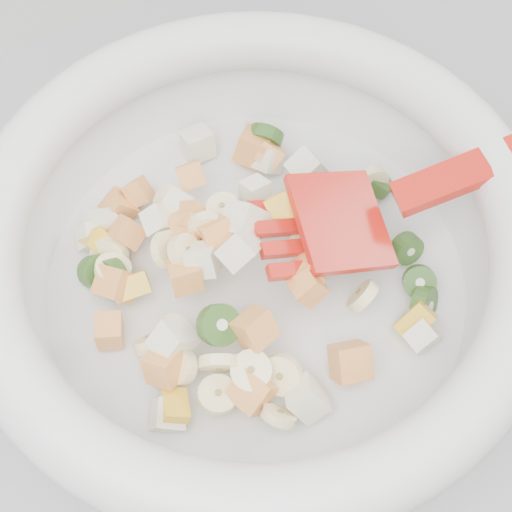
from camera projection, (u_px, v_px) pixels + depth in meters
counter at (287, 395)px, 0.95m from camera, size 2.00×0.60×0.90m
mixing_bowl at (257, 248)px, 0.47m from camera, size 0.51×0.38×0.15m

